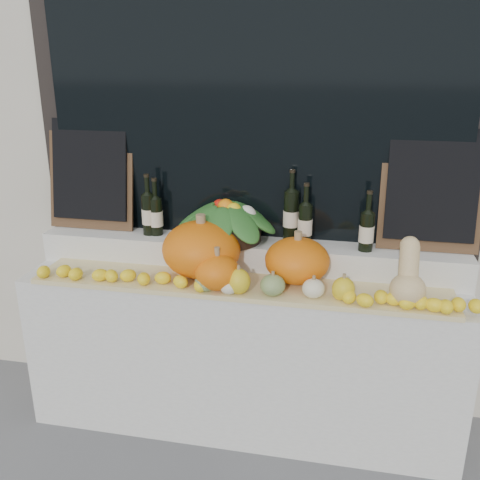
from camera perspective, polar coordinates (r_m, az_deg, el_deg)
name	(u,v)px	position (r m, az deg, el deg)	size (l,w,h in m)	color
storefront_facade	(268,6)	(3.29, 3.01, 23.70)	(7.00, 0.94, 4.50)	beige
display_sill	(243,352)	(3.01, 0.29, -11.81)	(2.30, 0.55, 0.88)	silver
rear_tier	(248,254)	(2.91, 0.88, -1.52)	(2.30, 0.25, 0.16)	silver
straw_bedding	(238,286)	(2.69, -0.21, -4.92)	(2.10, 0.32, 0.03)	tan
pumpkin_left	(201,249)	(2.74, -4.13, -0.97)	(0.40, 0.40, 0.29)	orange
pumpkin_right	(297,260)	(2.68, 6.12, -2.19)	(0.32, 0.32, 0.23)	orange
pumpkin_center	(217,272)	(2.60, -2.44, -3.42)	(0.22, 0.22, 0.18)	orange
butternut_squash	(408,278)	(2.57, 17.50, -3.92)	(0.16, 0.22, 0.30)	#D6B57E
decorative_gourds	(270,285)	(2.55, 3.17, -4.81)	(0.76, 0.14, 0.15)	#2B5B1B
lemon_heap	(233,287)	(2.57, -0.71, -5.02)	(2.20, 0.16, 0.06)	yellow
produce_bowl	(226,220)	(2.86, -1.51, 2.17)	(0.58, 0.58, 0.24)	black
wine_bottle_far_left	(149,214)	(2.99, -9.72, 2.79)	(0.08, 0.08, 0.34)	black
wine_bottle_near_left	(156,216)	(2.98, -8.95, 2.57)	(0.08, 0.08, 0.32)	black
wine_bottle_tall	(291,216)	(2.84, 5.46, 2.59)	(0.08, 0.08, 0.39)	black
wine_bottle_near_right	(305,224)	(2.80, 6.95, 1.71)	(0.08, 0.08, 0.33)	black
wine_bottle_far_right	(367,231)	(2.78, 13.35, 0.96)	(0.08, 0.08, 0.31)	black
chalkboard_left	(90,172)	(3.15, -15.68, 6.97)	(0.50, 0.14, 0.61)	#4C331E
chalkboard_right	(432,188)	(2.84, 19.80, 5.24)	(0.50, 0.14, 0.61)	#4C331E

